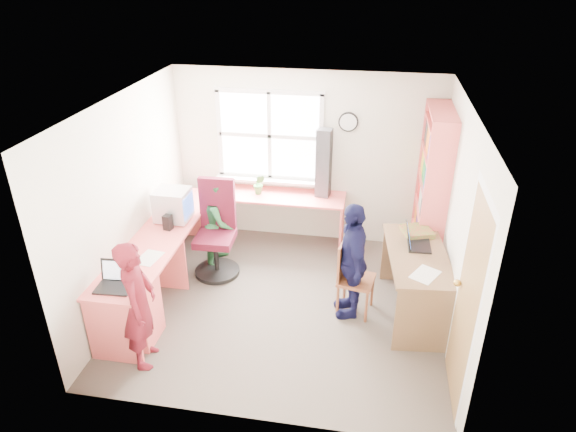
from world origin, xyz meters
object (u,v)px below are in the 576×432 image
object	(u,v)px
crt_monitor	(173,205)
wooden_chair	(351,274)
person_red	(139,305)
person_navy	(352,260)
potted_plant	(259,184)
person_green	(220,222)
l_desk	(167,275)
bookshelf	(431,196)
laptop_right	(415,241)
right_desk	(416,270)
swivel_chair	(217,234)
cd_tower	(324,163)
laptop_left	(116,280)

from	to	relation	value
crt_monitor	wooden_chair	bearing A→B (deg)	-10.30
person_red	crt_monitor	bearing A→B (deg)	-3.85
person_red	person_navy	size ratio (longest dim) A/B	0.99
wooden_chair	person_red	bearing A→B (deg)	-139.22
crt_monitor	person_navy	xyz separation A→B (m)	(2.23, -0.49, -0.26)
potted_plant	person_green	distance (m)	0.77
l_desk	bookshelf	distance (m)	3.35
crt_monitor	laptop_right	xyz separation A→B (m)	(2.91, -0.21, -0.11)
crt_monitor	laptop_right	bearing A→B (deg)	-2.96
wooden_chair	right_desk	bearing A→B (deg)	15.75
wooden_chair	laptop_right	world-z (taller)	laptop_right
swivel_chair	cd_tower	world-z (taller)	cd_tower
laptop_left	cd_tower	size ratio (longest dim) A/B	0.39
person_green	potted_plant	bearing A→B (deg)	-32.13
l_desk	laptop_left	xyz separation A→B (m)	(-0.22, -0.67, 0.35)
person_green	person_navy	world-z (taller)	person_navy
laptop_right	person_navy	distance (m)	0.74
right_desk	laptop_right	bearing A→B (deg)	95.47
wooden_chair	person_green	size ratio (longest dim) A/B	0.75
right_desk	person_navy	bearing A→B (deg)	-177.01
wooden_chair	potted_plant	size ratio (longest dim) A/B	3.09
swivel_chair	potted_plant	distance (m)	0.97
crt_monitor	person_navy	world-z (taller)	person_navy
potted_plant	person_red	distance (m)	2.64
cd_tower	person_green	size ratio (longest dim) A/B	0.80
laptop_right	l_desk	bearing A→B (deg)	100.15
crt_monitor	laptop_left	size ratio (longest dim) A/B	1.12
crt_monitor	potted_plant	bearing A→B (deg)	47.79
l_desk	wooden_chair	xyz separation A→B (m)	(2.06, 0.32, 0.03)
crt_monitor	potted_plant	size ratio (longest dim) A/B	1.45
wooden_chair	crt_monitor	size ratio (longest dim) A/B	2.14
person_navy	bookshelf	bearing A→B (deg)	131.79
bookshelf	laptop_left	bearing A→B (deg)	-146.06
crt_monitor	laptop_left	bearing A→B (deg)	-91.05
laptop_right	person_red	xyz separation A→B (m)	(-2.65, -1.42, -0.16)
l_desk	wooden_chair	size ratio (longest dim) A/B	3.32
l_desk	potted_plant	world-z (taller)	potted_plant
person_red	person_green	world-z (taller)	person_red
bookshelf	potted_plant	size ratio (longest dim) A/B	7.31
right_desk	person_red	bearing A→B (deg)	-160.85
right_desk	person_green	distance (m)	2.56
swivel_chair	laptop_left	xyz separation A→B (m)	(-0.55, -1.55, 0.27)
cd_tower	person_red	xyz separation A→B (m)	(-1.49, -2.65, -0.53)
wooden_chair	potted_plant	bearing A→B (deg)	144.47
bookshelf	crt_monitor	distance (m)	3.20
laptop_left	right_desk	bearing A→B (deg)	16.18
potted_plant	l_desk	bearing A→B (deg)	-112.52
laptop_right	person_red	distance (m)	3.02
person_green	person_navy	xyz separation A→B (m)	(1.75, -0.82, 0.10)
potted_plant	person_navy	world-z (taller)	person_navy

